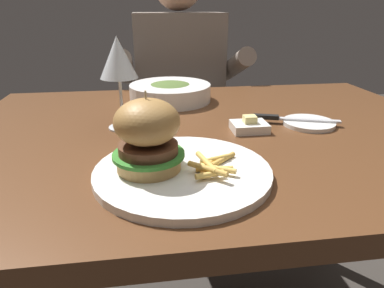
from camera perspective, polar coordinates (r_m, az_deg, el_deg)
The scene contains 10 objects.
dining_table at distance 0.84m, azimuth 3.46°, elevation -3.45°, with size 1.17×0.84×0.74m.
main_plate at distance 0.57m, azimuth -1.57°, elevation -4.66°, with size 0.29×0.29×0.01m, color white.
burger_sandwich at distance 0.55m, azimuth -7.41°, elevation 1.50°, with size 0.12×0.12×0.13m.
fries_pile at distance 0.56m, azimuth 3.44°, elevation -3.63°, with size 0.09×0.10×0.02m.
wine_glass at distance 0.78m, azimuth -12.23°, elevation 13.55°, with size 0.08×0.08×0.21m.
bread_plate at distance 0.86m, azimuth 18.89°, elevation 3.32°, with size 0.12×0.12×0.01m, color white.
table_knife at distance 0.85m, azimuth 15.67°, elevation 4.12°, with size 0.20×0.08×0.01m.
butter_dish at distance 0.78m, azimuth 9.53°, elevation 2.96°, with size 0.08×0.06×0.04m.
soup_bowl at distance 1.03m, azimuth -3.65°, elevation 8.67°, with size 0.24×0.24×0.06m.
diner_person at distance 1.51m, azimuth -2.06°, elevation 5.06°, with size 0.51×0.36×1.18m.
Camera 1 is at (-0.16, -0.74, 1.00)m, focal length 32.00 mm.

